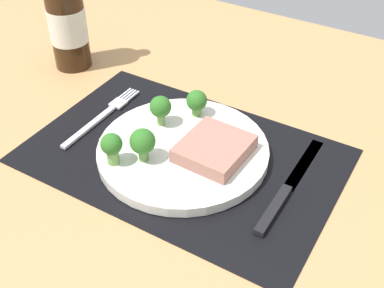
# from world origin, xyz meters

# --- Properties ---
(ground_plane) EXTENTS (1.40, 1.10, 0.03)m
(ground_plane) POSITION_xyz_m (0.00, 0.00, -0.01)
(ground_plane) COLOR tan
(placemat) EXTENTS (0.47, 0.31, 0.00)m
(placemat) POSITION_xyz_m (0.00, 0.00, 0.00)
(placemat) COLOR black
(placemat) RESTS_ON ground_plane
(plate) EXTENTS (0.26, 0.26, 0.02)m
(plate) POSITION_xyz_m (0.00, 0.00, 0.01)
(plate) COLOR silver
(plate) RESTS_ON placemat
(steak) EXTENTS (0.10, 0.11, 0.02)m
(steak) POSITION_xyz_m (0.05, 0.01, 0.03)
(steak) COLOR #9E6B5B
(steak) RESTS_ON plate
(broccoli_front_edge) EXTENTS (0.03, 0.03, 0.04)m
(broccoli_front_edge) POSITION_xyz_m (-0.02, 0.08, 0.05)
(broccoli_front_edge) COLOR #5B8942
(broccoli_front_edge) RESTS_ON plate
(broccoli_back_left) EXTENTS (0.04, 0.04, 0.05)m
(broccoli_back_left) POSITION_xyz_m (-0.03, -0.05, 0.05)
(broccoli_back_left) COLOR #5B8942
(broccoli_back_left) RESTS_ON plate
(broccoli_near_steak) EXTENTS (0.03, 0.03, 0.05)m
(broccoli_near_steak) POSITION_xyz_m (-0.06, 0.03, 0.05)
(broccoli_near_steak) COLOR #6B994C
(broccoli_near_steak) RESTS_ON plate
(broccoli_center) EXTENTS (0.03, 0.03, 0.05)m
(broccoli_center) POSITION_xyz_m (-0.07, -0.08, 0.05)
(broccoli_center) COLOR #6B994C
(broccoli_center) RESTS_ON plate
(fork) EXTENTS (0.02, 0.19, 0.01)m
(fork) POSITION_xyz_m (-0.17, 0.01, 0.01)
(fork) COLOR silver
(fork) RESTS_ON placemat
(knife) EXTENTS (0.02, 0.23, 0.01)m
(knife) POSITION_xyz_m (0.17, 0.01, 0.01)
(knife) COLOR black
(knife) RESTS_ON placemat
(wine_bottle) EXTENTS (0.07, 0.07, 0.27)m
(wine_bottle) POSITION_xyz_m (-0.33, 0.13, 0.10)
(wine_bottle) COLOR #331E0F
(wine_bottle) RESTS_ON ground_plane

